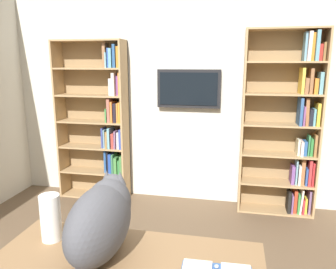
{
  "coord_description": "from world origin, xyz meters",
  "views": [
    {
      "loc": [
        -0.63,
        1.77,
        1.74
      ],
      "look_at": [
        -0.05,
        -1.06,
        1.1
      ],
      "focal_mm": 34.94,
      "sensor_mm": 36.0,
      "label": 1
    }
  ],
  "objects_px": {
    "bookshelf_left": "(289,126)",
    "wall_mounted_tv": "(189,89)",
    "cat": "(103,217)",
    "bookshelf_right": "(101,122)",
    "paper_towel_roll": "(51,218)"
  },
  "relations": [
    {
      "from": "bookshelf_left",
      "to": "bookshelf_right",
      "type": "bearing_deg",
      "value": -0.02
    },
    {
      "from": "cat",
      "to": "paper_towel_roll",
      "type": "height_order",
      "value": "cat"
    },
    {
      "from": "wall_mounted_tv",
      "to": "bookshelf_right",
      "type": "bearing_deg",
      "value": 4.4
    },
    {
      "from": "bookshelf_right",
      "to": "wall_mounted_tv",
      "type": "xyz_separation_m",
      "value": [
        -1.1,
        -0.08,
        0.44
      ]
    },
    {
      "from": "wall_mounted_tv",
      "to": "cat",
      "type": "distance_m",
      "value": 2.54
    },
    {
      "from": "wall_mounted_tv",
      "to": "paper_towel_roll",
      "type": "relative_size",
      "value": 2.92
    },
    {
      "from": "paper_towel_roll",
      "to": "wall_mounted_tv",
      "type": "bearing_deg",
      "value": -99.55
    },
    {
      "from": "bookshelf_right",
      "to": "wall_mounted_tv",
      "type": "bearing_deg",
      "value": -175.6
    },
    {
      "from": "bookshelf_right",
      "to": "wall_mounted_tv",
      "type": "relative_size",
      "value": 2.63
    },
    {
      "from": "bookshelf_left",
      "to": "wall_mounted_tv",
      "type": "xyz_separation_m",
      "value": [
        1.17,
        -0.09,
        0.39
      ]
    },
    {
      "from": "bookshelf_left",
      "to": "wall_mounted_tv",
      "type": "bearing_deg",
      "value": -4.19
    },
    {
      "from": "cat",
      "to": "paper_towel_roll",
      "type": "relative_size",
      "value": 2.66
    },
    {
      "from": "bookshelf_left",
      "to": "cat",
      "type": "distance_m",
      "value": 2.71
    },
    {
      "from": "bookshelf_left",
      "to": "paper_towel_roll",
      "type": "distance_m",
      "value": 2.83
    },
    {
      "from": "bookshelf_left",
      "to": "paper_towel_roll",
      "type": "height_order",
      "value": "bookshelf_left"
    }
  ]
}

